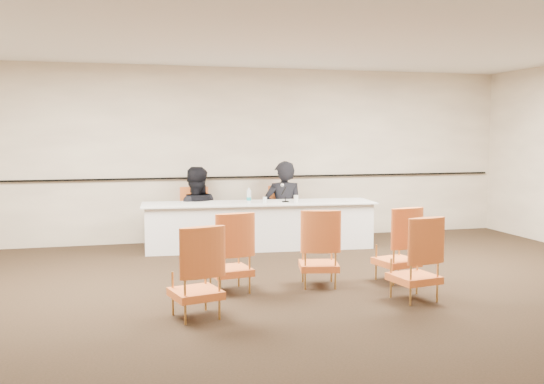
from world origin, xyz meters
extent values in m
plane|color=black|center=(0.00, 0.00, 0.00)|extent=(10.00, 10.00, 0.00)
plane|color=silver|center=(0.00, 0.00, 3.00)|extent=(10.00, 10.00, 0.00)
cube|color=#B3A28D|center=(0.00, 4.00, 1.50)|extent=(10.00, 0.04, 3.00)
cube|color=black|center=(0.00, 3.96, 1.10)|extent=(9.80, 0.04, 0.03)
imported|color=black|center=(0.71, 3.56, 0.47)|extent=(0.72, 0.52, 1.84)
imported|color=black|center=(-0.81, 3.69, 0.41)|extent=(0.94, 0.77, 1.78)
cube|color=white|center=(0.50, 2.93, 0.75)|extent=(0.35, 0.29, 0.00)
cylinder|color=white|center=(0.21, 2.93, 0.80)|extent=(0.08, 0.08, 0.10)
cylinder|color=white|center=(0.71, 2.86, 0.81)|extent=(0.08, 0.08, 0.12)
camera|label=1|loc=(-2.11, -6.40, 1.84)|focal=40.00mm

